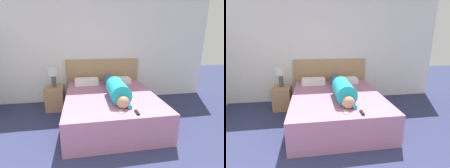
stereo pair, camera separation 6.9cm
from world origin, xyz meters
TOP-DOWN VIEW (x-y plane):
  - wall_back at (0.00, 3.98)m, footprint 5.79×0.06m
  - bed at (0.18, 2.76)m, footprint 1.66×2.06m
  - headboard at (0.18, 3.91)m, footprint 1.78×0.04m
  - nightstand at (-0.94, 3.49)m, footprint 0.38×0.49m
  - table_lamp at (-0.94, 3.49)m, footprint 0.22×0.22m
  - person_lying at (0.26, 2.71)m, footprint 0.33×1.65m
  - pillow_near_headboard at (-0.24, 3.55)m, footprint 0.52×0.30m
  - pillow_second at (0.53, 3.55)m, footprint 0.49×0.30m
  - tv_remote at (0.42, 1.89)m, footprint 0.04×0.15m
  - cell_phone at (0.20, 1.96)m, footprint 0.06×0.13m

SIDE VIEW (x-z plane):
  - nightstand at x=-0.94m, z-range 0.00..0.50m
  - bed at x=0.18m, z-range 0.00..0.52m
  - headboard at x=0.18m, z-range 0.00..1.03m
  - cell_phone at x=0.20m, z-range 0.52..0.53m
  - tv_remote at x=0.42m, z-range 0.52..0.54m
  - pillow_second at x=0.53m, z-range 0.52..0.63m
  - pillow_near_headboard at x=-0.24m, z-range 0.52..0.65m
  - person_lying at x=0.26m, z-range 0.49..0.83m
  - table_lamp at x=-0.94m, z-range 0.58..1.00m
  - wall_back at x=0.00m, z-range 0.00..2.60m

